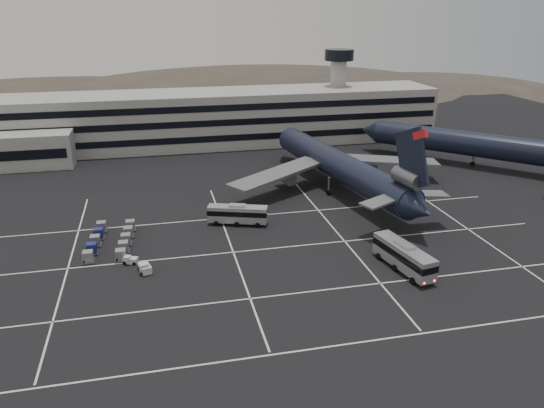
# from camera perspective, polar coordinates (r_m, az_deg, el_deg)

# --- Properties ---
(ground) EXTENTS (260.00, 260.00, 0.00)m
(ground) POSITION_cam_1_polar(r_m,az_deg,el_deg) (78.99, 0.59, -6.02)
(ground) COLOR black
(ground) RESTS_ON ground
(lane_markings) EXTENTS (90.00, 55.62, 0.01)m
(lane_markings) POSITION_cam_1_polar(r_m,az_deg,el_deg) (79.82, 1.14, -5.72)
(lane_markings) COLOR silver
(lane_markings) RESTS_ON ground
(terminal) EXTENTS (125.00, 26.00, 24.00)m
(terminal) POSITION_cam_1_polar(r_m,az_deg,el_deg) (143.28, -7.26, 9.02)
(terminal) COLOR gray
(terminal) RESTS_ON ground
(hills) EXTENTS (352.00, 180.00, 44.00)m
(hills) POSITION_cam_1_polar(r_m,az_deg,el_deg) (245.73, -4.61, 9.47)
(hills) COLOR #38332B
(hills) RESTS_ON ground
(trijet_main) EXTENTS (46.82, 57.55, 18.08)m
(trijet_main) POSITION_cam_1_polar(r_m,az_deg,el_deg) (106.97, 7.34, 4.09)
(trijet_main) COLOR black
(trijet_main) RESTS_ON ground
(trijet_far) EXTENTS (43.82, 45.44, 18.08)m
(trijet_far) POSITION_cam_1_polar(r_m,az_deg,el_deg) (131.35, 21.43, 6.02)
(trijet_far) COLOR black
(trijet_far) RESTS_ON ground
(bus_near) EXTENTS (4.77, 11.89, 4.09)m
(bus_near) POSITION_cam_1_polar(r_m,az_deg,el_deg) (77.51, 13.99, -5.39)
(bus_near) COLOR #9B9DA3
(bus_near) RESTS_ON ground
(bus_far) EXTENTS (10.45, 5.54, 3.61)m
(bus_far) POSITION_cam_1_polar(r_m,az_deg,el_deg) (90.79, -3.72, -1.03)
(bus_far) COLOR #9B9DA3
(bus_far) RESTS_ON ground
(tug_a) EXTENTS (2.14, 2.80, 1.60)m
(tug_a) POSITION_cam_1_polar(r_m,az_deg,el_deg) (77.24, -13.49, -6.71)
(tug_a) COLOR beige
(tug_a) RESTS_ON ground
(tug_b) EXTENTS (2.33, 1.91, 1.31)m
(tug_b) POSITION_cam_1_polar(r_m,az_deg,el_deg) (80.37, -14.91, -5.83)
(tug_b) COLOR beige
(tug_b) RESTS_ON ground
(uld_cluster) EXTENTS (7.77, 13.91, 1.74)m
(uld_cluster) POSITION_cam_1_polar(r_m,az_deg,el_deg) (87.04, -16.96, -3.74)
(uld_cluster) COLOR #2D2D30
(uld_cluster) RESTS_ON ground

